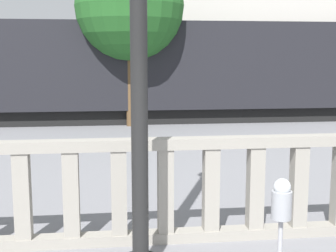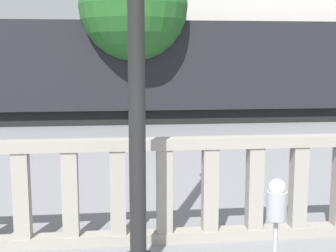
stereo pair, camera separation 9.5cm
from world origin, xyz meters
name	(u,v)px [view 2 (the right image)]	position (x,y,z in m)	size (l,w,h in m)	color
balustrade	(187,190)	(0.00, 3.25, 0.70)	(14.76, 0.24, 1.39)	gray
lamppost	(136,12)	(-0.69, 2.34, 2.89)	(0.41, 0.41, 5.53)	black
parking_meter	(276,213)	(0.40, 0.95, 1.16)	(0.17, 0.17, 1.45)	#99999E
train_near	(197,70)	(2.12, 14.98, 1.92)	(22.53, 2.76, 4.25)	black
train_far	(33,65)	(-6.62, 30.38, 1.83)	(23.27, 3.05, 4.07)	black
tree_left	(133,6)	(-0.30, 13.71, 4.12)	(3.73, 3.73, 5.99)	brown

